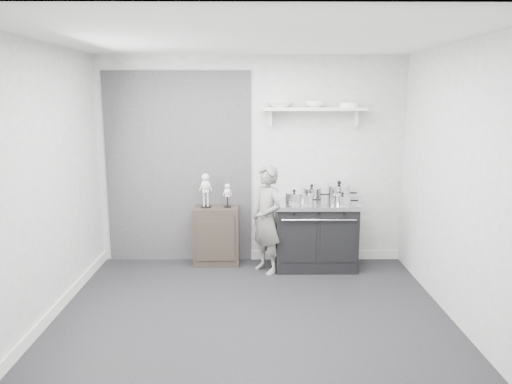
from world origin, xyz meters
TOP-DOWN VIEW (x-y plane):
  - ground at (0.00, 0.00)m, footprint 4.00×4.00m
  - room_shell at (-0.09, 0.15)m, footprint 4.02×3.62m
  - wall_shelf at (0.80, 1.68)m, footprint 1.30×0.26m
  - stove at (0.82, 1.48)m, footprint 1.07×0.67m
  - side_cabinet at (-0.46, 1.61)m, footprint 0.59×0.34m
  - child at (0.19, 1.30)m, footprint 0.55×0.59m
  - pot_front_left at (0.54, 1.40)m, footprint 0.32×0.23m
  - pot_back_left at (0.78, 1.59)m, footprint 0.34×0.25m
  - pot_back_right at (1.13, 1.60)m, footprint 0.39×0.30m
  - pot_front_right at (1.12, 1.30)m, footprint 0.30×0.22m
  - pot_front_center at (0.69, 1.34)m, footprint 0.27×0.18m
  - skeleton_full at (-0.59, 1.61)m, footprint 0.14×0.09m
  - skeleton_torso at (-0.31, 1.61)m, footprint 0.10×0.06m
  - bowl_large at (0.36, 1.67)m, footprint 0.31×0.31m
  - bowl_small at (0.81, 1.67)m, footprint 0.24×0.24m
  - plate_stack at (1.24, 1.67)m, footprint 0.25×0.25m

SIDE VIEW (x-z plane):
  - ground at x=0.00m, z-range 0.00..0.00m
  - side_cabinet at x=-0.46m, z-range 0.00..0.76m
  - stove at x=0.82m, z-range 0.00..0.86m
  - child at x=0.19m, z-range 0.00..1.35m
  - pot_front_right at x=1.12m, z-range 0.84..1.00m
  - pot_front_center at x=0.69m, z-range 0.84..1.01m
  - pot_front_left at x=0.54m, z-range 0.84..1.02m
  - skeleton_torso at x=-0.31m, z-range 0.76..1.12m
  - pot_back_left at x=0.78m, z-range 0.84..1.05m
  - pot_back_right at x=1.13m, z-range 0.84..1.09m
  - skeleton_full at x=-0.59m, z-range 0.76..1.28m
  - room_shell at x=-0.09m, z-range 0.28..2.99m
  - wall_shelf at x=0.80m, z-range 1.89..2.13m
  - plate_stack at x=1.24m, z-range 2.04..2.10m
  - bowl_small at x=0.81m, z-range 2.04..2.12m
  - bowl_large at x=0.36m, z-range 2.04..2.12m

